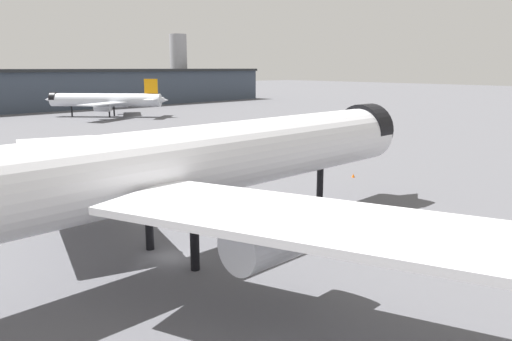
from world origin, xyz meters
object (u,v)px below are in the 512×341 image
airliner_near_gate (192,164)px  airliner_far_taxiway (106,100)px  traffic_cone_wingtip (353,175)px  service_truck_front (230,157)px

airliner_near_gate → airliner_far_taxiway: bearing=64.7°
airliner_near_gate → traffic_cone_wingtip: 37.93m
service_truck_front → traffic_cone_wingtip: 20.94m
airliner_far_taxiway → traffic_cone_wingtip: (-11.59, -114.27, -5.30)m
airliner_near_gate → service_truck_front: airliner_near_gate is taller
airliner_far_taxiway → traffic_cone_wingtip: bearing=128.2°
airliner_near_gate → service_truck_front: 39.93m
airliner_far_taxiway → service_truck_front: airliner_far_taxiway is taller
airliner_far_taxiway → airliner_near_gate: bearing=113.2°
service_truck_front → traffic_cone_wingtip: service_truck_front is taller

